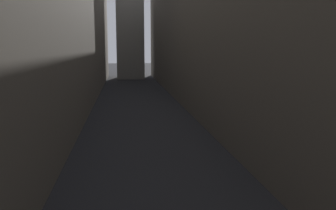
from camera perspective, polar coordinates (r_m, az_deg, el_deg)
ground_plane at (r=41.44m, az=-4.40°, el=-1.20°), size 264.00×264.00×0.00m
building_block_left at (r=44.21m, az=-20.95°, el=14.32°), size 12.97×108.00×23.73m
building_block_right at (r=44.88m, az=10.70°, el=11.89°), size 12.32×108.00×19.41m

